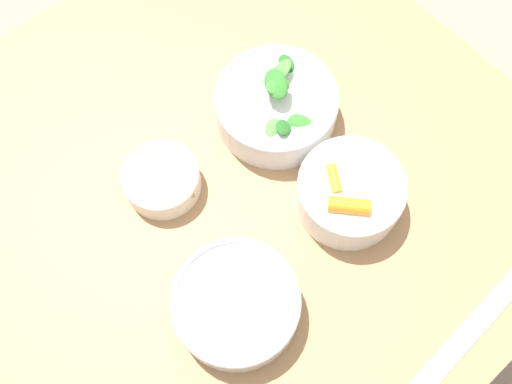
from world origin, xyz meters
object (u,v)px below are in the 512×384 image
object	(u,v)px
bowl_greens	(276,105)
ruler	(457,347)
bowl_carrots	(350,192)
bowl_cookies	(162,179)
bowl_beans_hotdog	(236,304)

from	to	relation	value
bowl_greens	ruler	world-z (taller)	bowl_greens
bowl_carrots	bowl_greens	size ratio (longest dim) A/B	0.82
bowl_carrots	ruler	xyz separation A→B (m)	(0.04, 0.26, -0.04)
bowl_cookies	bowl_carrots	bearing A→B (deg)	133.49
bowl_cookies	ruler	size ratio (longest dim) A/B	0.38
bowl_greens	bowl_cookies	distance (m)	0.22
bowl_beans_hotdog	bowl_cookies	distance (m)	0.22
bowl_carrots	bowl_greens	distance (m)	0.19
bowl_carrots	bowl_greens	bearing A→B (deg)	-95.73
bowl_beans_hotdog	bowl_carrots	bearing A→B (deg)	-176.42
bowl_carrots	bowl_beans_hotdog	world-z (taller)	bowl_carrots
bowl_cookies	ruler	world-z (taller)	bowl_cookies
bowl_greens	bowl_carrots	bearing A→B (deg)	84.27
bowl_beans_hotdog	ruler	world-z (taller)	bowl_beans_hotdog
bowl_greens	bowl_beans_hotdog	bearing A→B (deg)	38.33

